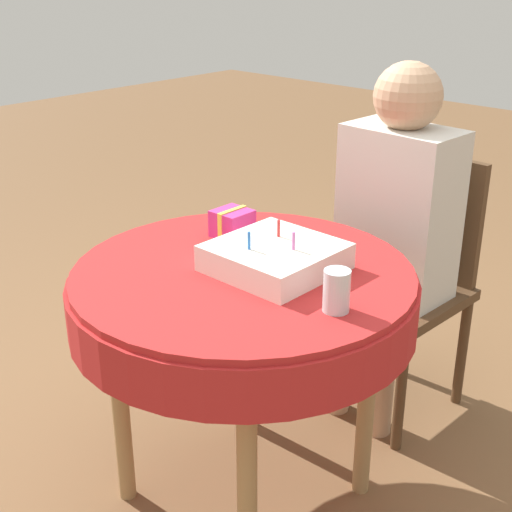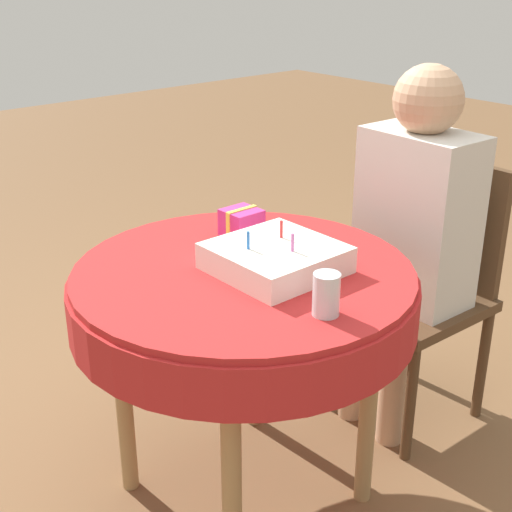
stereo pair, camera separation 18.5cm
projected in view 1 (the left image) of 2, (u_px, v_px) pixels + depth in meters
The scene contains 7 objects.
ground_plane at pixel (245, 492), 2.17m from camera, with size 12.00×12.00×0.00m, color brown.
dining_table at pixel (243, 301), 1.92m from camera, with size 0.93×0.93×0.74m.
chair at pixel (405, 274), 2.47m from camera, with size 0.45×0.45×0.89m.
person at pixel (395, 214), 2.31m from camera, with size 0.37×0.32×1.22m.
birthday_cake at pixel (275, 257), 1.87m from camera, with size 0.30×0.30×0.12m.
drinking_glass at pixel (337, 291), 1.65m from camera, with size 0.06×0.06×0.10m.
gift_box at pixel (232, 223), 2.09m from camera, with size 0.10×0.11×0.09m.
Camera 1 is at (1.19, -1.23, 1.52)m, focal length 50.00 mm.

